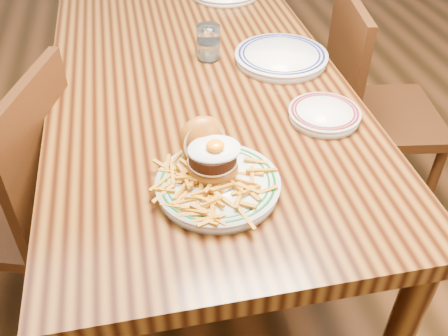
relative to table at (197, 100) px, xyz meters
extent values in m
plane|color=black|center=(0.00, 0.00, -0.66)|extent=(6.00, 6.00, 0.00)
cube|color=black|center=(0.00, 0.00, 0.06)|extent=(0.85, 1.60, 0.05)
cylinder|color=black|center=(-0.36, 0.74, -0.31)|extent=(0.07, 0.07, 0.70)
cylinder|color=black|center=(0.36, 0.74, -0.31)|extent=(0.07, 0.07, 0.70)
cube|color=#371A0B|center=(-0.62, -0.11, -0.25)|extent=(0.52, 0.52, 0.04)
cube|color=#371A0B|center=(-0.45, -0.18, -0.01)|extent=(0.16, 0.39, 0.44)
cylinder|color=#371A0B|center=(-0.52, -0.34, -0.46)|extent=(0.04, 0.04, 0.40)
cylinder|color=#371A0B|center=(-0.40, -0.01, -0.46)|extent=(0.04, 0.04, 0.40)
cube|color=#371A0B|center=(0.73, 0.12, -0.24)|extent=(0.47, 0.47, 0.04)
cube|color=#371A0B|center=(0.55, 0.15, -0.01)|extent=(0.09, 0.41, 0.44)
cylinder|color=#371A0B|center=(0.93, 0.27, -0.46)|extent=(0.04, 0.04, 0.40)
cylinder|color=#371A0B|center=(0.58, 0.32, -0.46)|extent=(0.04, 0.04, 0.40)
cylinder|color=#371A0B|center=(0.87, -0.08, -0.46)|extent=(0.04, 0.04, 0.40)
cylinder|color=#371A0B|center=(0.53, -0.03, -0.46)|extent=(0.04, 0.04, 0.40)
cylinder|color=silver|center=(-0.03, -0.51, 0.10)|extent=(0.27, 0.27, 0.02)
cylinder|color=silver|center=(-0.03, -0.51, 0.11)|extent=(0.27, 0.27, 0.01)
torus|color=#0D4A1B|center=(-0.03, -0.51, 0.11)|extent=(0.25, 0.25, 0.01)
torus|color=#0D4A1B|center=(-0.03, -0.51, 0.11)|extent=(0.23, 0.23, 0.01)
ellipsoid|color=#9B5314|center=(-0.04, -0.48, 0.13)|extent=(0.11, 0.11, 0.05)
cylinder|color=beige|center=(-0.04, -0.48, 0.15)|extent=(0.11, 0.11, 0.00)
cylinder|color=black|center=(-0.04, -0.48, 0.16)|extent=(0.10, 0.10, 0.03)
ellipsoid|color=white|center=(-0.03, -0.48, 0.18)|extent=(0.11, 0.09, 0.01)
ellipsoid|color=orange|center=(-0.03, -0.48, 0.19)|extent=(0.04, 0.04, 0.02)
ellipsoid|color=#9B5314|center=(-0.05, -0.41, 0.16)|extent=(0.12, 0.11, 0.12)
cylinder|color=beige|center=(-0.05, -0.43, 0.16)|extent=(0.10, 0.05, 0.10)
cylinder|color=silver|center=(0.29, -0.30, 0.10)|extent=(0.18, 0.18, 0.02)
cylinder|color=silver|center=(0.29, -0.30, 0.11)|extent=(0.19, 0.19, 0.01)
torus|color=maroon|center=(0.29, -0.30, 0.11)|extent=(0.18, 0.18, 0.01)
torus|color=maroon|center=(0.29, -0.30, 0.11)|extent=(0.16, 0.16, 0.01)
cube|color=silver|center=(0.31, -0.29, 0.11)|extent=(0.10, 0.09, 0.00)
cylinder|color=silver|center=(0.27, 0.03, 0.10)|extent=(0.28, 0.28, 0.02)
cylinder|color=silver|center=(0.27, 0.03, 0.11)|extent=(0.29, 0.29, 0.01)
torus|color=#0E124A|center=(0.27, 0.03, 0.11)|extent=(0.27, 0.27, 0.01)
torus|color=#0E124A|center=(0.27, 0.03, 0.11)|extent=(0.24, 0.24, 0.01)
cylinder|color=white|center=(0.06, 0.09, 0.14)|extent=(0.07, 0.07, 0.11)
cylinder|color=silver|center=(0.06, 0.09, 0.12)|extent=(0.06, 0.06, 0.05)
camera|label=1|loc=(-0.18, -1.30, 0.83)|focal=40.00mm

